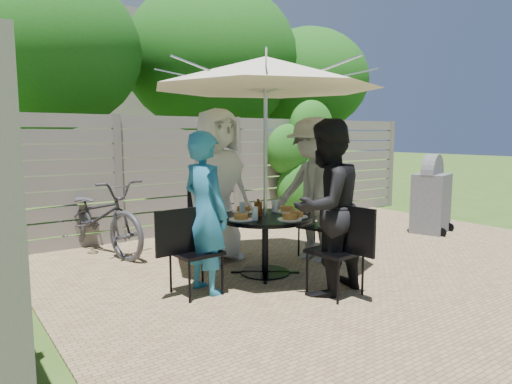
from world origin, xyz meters
TOP-DOWN VIEW (x-y plane):
  - backyard_envelope at (0.09, 10.29)m, footprint 60.00×60.00m
  - patio_table at (-1.19, 0.59)m, footprint 1.16×1.16m
  - umbrella at (-1.19, 0.59)m, footprint 2.79×2.79m
  - chair_back at (-1.33, 1.54)m, footprint 0.52×0.68m
  - person_back at (-1.31, 1.41)m, footprint 1.00×0.73m
  - chair_left at (-2.14, 0.45)m, footprint 0.64×0.44m
  - person_left at (-2.01, 0.47)m, footprint 0.47×0.63m
  - chair_front at (-1.04, -0.36)m, footprint 0.48×0.68m
  - person_front at (-1.06, -0.23)m, footprint 0.92×0.77m
  - chair_right at (-0.23, 0.73)m, footprint 0.64×0.49m
  - person_right at (-0.36, 0.71)m, footprint 0.82×1.23m
  - plate_back at (-1.24, 0.95)m, footprint 0.26×0.26m
  - plate_left at (-1.54, 0.54)m, footprint 0.26×0.26m
  - plate_front at (-1.13, 0.23)m, footprint 0.26×0.26m
  - plate_right at (-0.83, 0.64)m, footprint 0.26×0.26m
  - plate_extra at (-0.96, 0.32)m, footprint 0.24×0.24m
  - glass_back at (-1.33, 0.83)m, footprint 0.07×0.07m
  - glass_left at (-1.43, 0.45)m, footprint 0.07×0.07m
  - glass_right at (-0.94, 0.73)m, footprint 0.07×0.07m
  - syrup_jug at (-1.25, 0.63)m, footprint 0.09×0.09m
  - coffee_cup at (-1.12, 0.82)m, footprint 0.08×0.08m
  - bicycle at (-2.42, 2.60)m, footprint 1.16×2.00m
  - bbq_grill at (2.27, 0.82)m, footprint 0.73×0.64m

SIDE VIEW (x-z plane):
  - chair_right at x=-0.23m, z-range -0.17..0.68m
  - chair_left at x=-2.14m, z-range -0.17..0.70m
  - chair_back at x=-1.33m, z-range -0.18..0.71m
  - chair_front at x=-1.04m, z-range -0.18..0.73m
  - patio_table at x=-1.19m, z-range 0.13..0.80m
  - bicycle at x=-2.42m, z-range 0.00..1.00m
  - bbq_grill at x=2.27m, z-range -0.06..1.20m
  - plate_back at x=-1.24m, z-range 0.66..0.73m
  - plate_left at x=-1.54m, z-range 0.66..0.73m
  - plate_front at x=-1.13m, z-range 0.66..0.73m
  - plate_right at x=-0.83m, z-range 0.66..0.73m
  - plate_extra at x=-0.96m, z-range 0.66..0.73m
  - coffee_cup at x=-1.12m, z-range 0.67..0.79m
  - glass_back at x=-1.33m, z-range 0.67..0.81m
  - glass_left at x=-1.43m, z-range 0.67..0.81m
  - glass_right at x=-0.94m, z-range 0.67..0.81m
  - syrup_jug at x=-1.25m, z-range 0.67..0.83m
  - person_left at x=-2.01m, z-range 0.00..1.60m
  - person_front at x=-1.06m, z-range 0.00..1.71m
  - person_right at x=-0.36m, z-range 0.00..1.77m
  - person_back at x=-1.31m, z-range 0.00..1.88m
  - umbrella at x=-1.19m, z-range 1.02..3.40m
  - backyard_envelope at x=0.09m, z-range 0.11..5.11m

